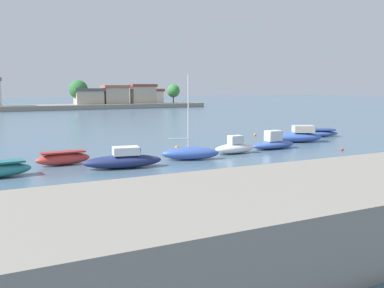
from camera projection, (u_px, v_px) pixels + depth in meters
name	position (u px, v px, depth m)	size (l,w,h in m)	color
ground_plane	(160.00, 189.00, 23.02)	(400.00, 400.00, 0.00)	#476075
seawall_embankment	(270.00, 219.00, 14.11)	(99.13, 6.60, 2.31)	gray
moored_boat_2	(63.00, 158.00, 30.04)	(3.85, 1.22, 0.98)	#C63833
moored_boat_3	(123.00, 160.00, 28.91)	(5.59, 2.36, 1.47)	navy
moored_boat_4	(190.00, 153.00, 32.21)	(4.64, 2.78, 6.44)	#3856A8
moored_boat_5	(235.00, 147.00, 35.19)	(3.73, 1.40, 1.51)	white
moored_boat_6	(273.00, 143.00, 37.83)	(4.60, 1.72, 1.65)	#3856A8
moored_boat_7	(297.00, 136.00, 42.34)	(5.59, 3.95, 1.68)	#3856A8
moored_boat_8	(314.00, 133.00, 47.05)	(5.66, 3.83, 0.88)	#3856A8
mooring_buoy_1	(342.00, 149.00, 36.77)	(0.25, 0.25, 0.25)	red
mooring_buoy_2	(255.00, 135.00, 47.61)	(0.29, 0.29, 0.29)	orange
mooring_buoy_3	(177.00, 148.00, 37.44)	(0.34, 0.34, 0.34)	orange
distant_shoreline	(57.00, 101.00, 100.99)	(90.82, 8.74, 7.55)	gray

